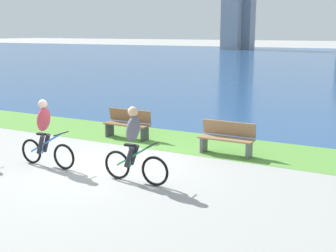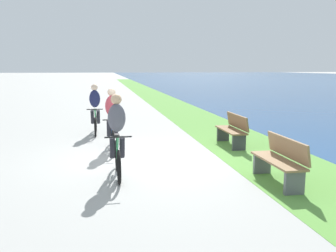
{
  "view_description": "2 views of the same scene",
  "coord_description": "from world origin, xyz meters",
  "px_view_note": "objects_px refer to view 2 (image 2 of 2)",
  "views": [
    {
      "loc": [
        6.17,
        -8.62,
        3.3
      ],
      "look_at": [
        1.39,
        0.45,
        1.06
      ],
      "focal_mm": 46.83,
      "sensor_mm": 36.0,
      "label": 1
    },
    {
      "loc": [
        8.4,
        -1.05,
        2.23
      ],
      "look_at": [
        1.11,
        0.31,
        1.01
      ],
      "focal_mm": 38.19,
      "sensor_mm": 36.0,
      "label": 2
    }
  ],
  "objects_px": {
    "cyclist_trailing": "(112,119)",
    "bench_near_path": "(280,160)",
    "bench_far_along_path": "(233,130)",
    "cyclist_distant_rear": "(95,109)",
    "cyclist_lead": "(117,136)"
  },
  "relations": [
    {
      "from": "cyclist_trailing",
      "to": "bench_near_path",
      "type": "relative_size",
      "value": 1.13
    },
    {
      "from": "bench_far_along_path",
      "to": "cyclist_trailing",
      "type": "bearing_deg",
      "value": -93.26
    },
    {
      "from": "bench_near_path",
      "to": "cyclist_distant_rear",
      "type": "bearing_deg",
      "value": -149.01
    },
    {
      "from": "cyclist_lead",
      "to": "bench_near_path",
      "type": "bearing_deg",
      "value": 71.49
    },
    {
      "from": "cyclist_lead",
      "to": "cyclist_distant_rear",
      "type": "xyz_separation_m",
      "value": [
        -4.95,
        -0.52,
        -0.01
      ]
    },
    {
      "from": "cyclist_distant_rear",
      "to": "bench_far_along_path",
      "type": "height_order",
      "value": "cyclist_distant_rear"
    },
    {
      "from": "cyclist_lead",
      "to": "bench_near_path",
      "type": "distance_m",
      "value": 3.26
    },
    {
      "from": "cyclist_trailing",
      "to": "cyclist_distant_rear",
      "type": "height_order",
      "value": "cyclist_distant_rear"
    },
    {
      "from": "cyclist_distant_rear",
      "to": "bench_near_path",
      "type": "bearing_deg",
      "value": 30.99
    },
    {
      "from": "cyclist_trailing",
      "to": "cyclist_distant_rear",
      "type": "distance_m",
      "value": 2.44
    },
    {
      "from": "cyclist_distant_rear",
      "to": "bench_far_along_path",
      "type": "relative_size",
      "value": 1.12
    },
    {
      "from": "bench_near_path",
      "to": "cyclist_lead",
      "type": "bearing_deg",
      "value": -108.51
    },
    {
      "from": "cyclist_trailing",
      "to": "bench_far_along_path",
      "type": "bearing_deg",
      "value": 86.74
    },
    {
      "from": "bench_near_path",
      "to": "bench_far_along_path",
      "type": "distance_m",
      "value": 3.41
    },
    {
      "from": "bench_far_along_path",
      "to": "bench_near_path",
      "type": "bearing_deg",
      "value": -5.27
    }
  ]
}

